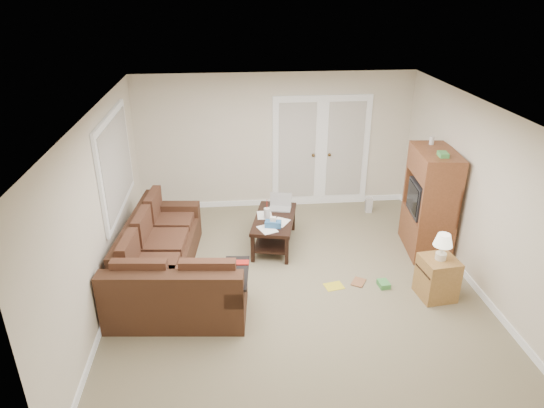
{
  "coord_description": "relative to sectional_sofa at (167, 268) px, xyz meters",
  "views": [
    {
      "loc": [
        -0.86,
        -5.7,
        3.91
      ],
      "look_at": [
        -0.28,
        0.38,
        1.1
      ],
      "focal_mm": 32.0,
      "sensor_mm": 36.0,
      "label": 1
    }
  ],
  "objects": [
    {
      "name": "floor",
      "position": [
        1.76,
        -0.11,
        -0.32
      ],
      "size": [
        5.5,
        5.5,
        0.0
      ],
      "primitive_type": "plane",
      "color": "gray",
      "rests_on": "ground"
    },
    {
      "name": "ceiling",
      "position": [
        1.76,
        -0.11,
        2.18
      ],
      "size": [
        5.0,
        5.5,
        0.02
      ],
      "primitive_type": "cube",
      "color": "white",
      "rests_on": "wall_back"
    },
    {
      "name": "wall_left",
      "position": [
        -0.74,
        -0.11,
        0.93
      ],
      "size": [
        0.02,
        5.5,
        2.5
      ],
      "primitive_type": "cube",
      "color": "silver",
      "rests_on": "floor"
    },
    {
      "name": "wall_right",
      "position": [
        4.26,
        -0.11,
        0.93
      ],
      "size": [
        0.02,
        5.5,
        2.5
      ],
      "primitive_type": "cube",
      "color": "silver",
      "rests_on": "floor"
    },
    {
      "name": "wall_back",
      "position": [
        1.76,
        2.64,
        0.93
      ],
      "size": [
        5.0,
        0.02,
        2.5
      ],
      "primitive_type": "cube",
      "color": "silver",
      "rests_on": "floor"
    },
    {
      "name": "wall_front",
      "position": [
        1.76,
        -2.86,
        0.93
      ],
      "size": [
        5.0,
        0.02,
        2.5
      ],
      "primitive_type": "cube",
      "color": "silver",
      "rests_on": "floor"
    },
    {
      "name": "baseboards",
      "position": [
        1.76,
        -0.11,
        -0.27
      ],
      "size": [
        5.0,
        5.5,
        0.1
      ],
      "primitive_type": null,
      "color": "silver",
      "rests_on": "floor"
    },
    {
      "name": "french_doors",
      "position": [
        2.61,
        2.61,
        0.72
      ],
      "size": [
        1.8,
        0.05,
        2.13
      ],
      "color": "silver",
      "rests_on": "floor"
    },
    {
      "name": "window_left",
      "position": [
        -0.7,
        0.89,
        1.23
      ],
      "size": [
        0.05,
        1.92,
        1.42
      ],
      "color": "silver",
      "rests_on": "wall_left"
    },
    {
      "name": "sectional_sofa",
      "position": [
        0.0,
        0.0,
        0.0
      ],
      "size": [
        1.84,
        2.79,
        0.82
      ],
      "rotation": [
        0.0,
        0.0,
        -0.09
      ],
      "color": "#452A1A",
      "rests_on": "floor"
    },
    {
      "name": "coffee_table",
      "position": [
        1.6,
        1.08,
        -0.05
      ],
      "size": [
        0.86,
        1.32,
        0.83
      ],
      "rotation": [
        0.0,
        0.0,
        -0.22
      ],
      "color": "black",
      "rests_on": "floor"
    },
    {
      "name": "tv_armoire",
      "position": [
        3.96,
        0.71,
        0.51
      ],
      "size": [
        0.67,
        1.09,
        1.77
      ],
      "rotation": [
        0.0,
        0.0,
        -0.1
      ],
      "color": "brown",
      "rests_on": "floor"
    },
    {
      "name": "side_cabinet",
      "position": [
        3.63,
        -0.55,
        0.02
      ],
      "size": [
        0.5,
        0.5,
        0.95
      ],
      "rotation": [
        0.0,
        0.0,
        0.11
      ],
      "color": "#A4753C",
      "rests_on": "floor"
    },
    {
      "name": "space_heater",
      "position": [
        3.46,
        2.13,
        -0.18
      ],
      "size": [
        0.12,
        0.1,
        0.29
      ],
      "primitive_type": "cube",
      "rotation": [
        0.0,
        0.0,
        -0.06
      ],
      "color": "silver",
      "rests_on": "floor"
    },
    {
      "name": "floor_magazine",
      "position": [
        2.31,
        -0.2,
        -0.32
      ],
      "size": [
        0.3,
        0.25,
        0.01
      ],
      "primitive_type": "cube",
      "rotation": [
        0.0,
        0.0,
        0.2
      ],
      "color": "yellow",
      "rests_on": "floor"
    },
    {
      "name": "floor_greenbox",
      "position": [
        3.01,
        -0.27,
        -0.28
      ],
      "size": [
        0.16,
        0.2,
        0.08
      ],
      "primitive_type": "cube",
      "rotation": [
        0.0,
        0.0,
        0.09
      ],
      "color": "#459949",
      "rests_on": "floor"
    },
    {
      "name": "floor_book",
      "position": [
        2.61,
        -0.1,
        -0.31
      ],
      "size": [
        0.26,
        0.29,
        0.02
      ],
      "primitive_type": "imported",
      "rotation": [
        0.0,
        0.0,
        -0.55
      ],
      "color": "brown",
      "rests_on": "floor"
    }
  ]
}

